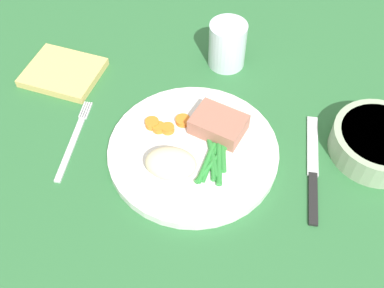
{
  "coord_description": "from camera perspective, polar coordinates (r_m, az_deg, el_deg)",
  "views": [
    {
      "loc": [
        6.45,
        -46.67,
        60.71
      ],
      "look_at": [
        -0.19,
        -3.54,
        4.6
      ],
      "focal_mm": 43.11,
      "sensor_mm": 36.0,
      "label": 1
    }
  ],
  "objects": [
    {
      "name": "dining_table",
      "position": [
        0.76,
        0.54,
        0.4
      ],
      "size": [
        120.0,
        90.0,
        2.0
      ],
      "color": "#2D6B38",
      "rests_on": "ground"
    },
    {
      "name": "dinner_plate",
      "position": [
        0.73,
        0.0,
        -0.87
      ],
      "size": [
        26.78,
        26.78,
        1.6
      ],
      "primitive_type": "cylinder",
      "color": "white",
      "rests_on": "dining_table"
    },
    {
      "name": "meat_portion",
      "position": [
        0.73,
        3.31,
        2.44
      ],
      "size": [
        9.77,
        8.49,
        2.85
      ],
      "primitive_type": "cube",
      "rotation": [
        0.0,
        0.0,
        -0.35
      ],
      "color": "#A86B56",
      "rests_on": "dinner_plate"
    },
    {
      "name": "mashed_potatoes",
      "position": [
        0.68,
        -2.64,
        -2.4
      ],
      "size": [
        7.7,
        5.46,
        4.05
      ],
      "primitive_type": "ellipsoid",
      "color": "beige",
      "rests_on": "dinner_plate"
    },
    {
      "name": "carrot_slices",
      "position": [
        0.74,
        -3.34,
        2.38
      ],
      "size": [
        7.13,
        4.33,
        1.13
      ],
      "color": "orange",
      "rests_on": "dinner_plate"
    },
    {
      "name": "green_beans",
      "position": [
        0.7,
        2.76,
        -2.03
      ],
      "size": [
        4.57,
        9.16,
        0.89
      ],
      "color": "#2D8C38",
      "rests_on": "dinner_plate"
    },
    {
      "name": "fork",
      "position": [
        0.77,
        -14.41,
        0.48
      ],
      "size": [
        1.44,
        16.6,
        0.4
      ],
      "rotation": [
        0.0,
        0.0,
        -0.05
      ],
      "color": "silver",
      "rests_on": "dining_table"
    },
    {
      "name": "knife",
      "position": [
        0.74,
        14.71,
        -3.09
      ],
      "size": [
        1.7,
        20.5,
        0.64
      ],
      "rotation": [
        0.0,
        0.0,
        0.07
      ],
      "color": "black",
      "rests_on": "dining_table"
    },
    {
      "name": "water_glass",
      "position": [
        0.85,
        4.37,
        11.82
      ],
      "size": [
        6.76,
        6.76,
        8.57
      ],
      "color": "silver",
      "rests_on": "dining_table"
    },
    {
      "name": "salad_bowl",
      "position": [
        0.77,
        22.05,
        0.32
      ],
      "size": [
        14.49,
        14.49,
        4.43
      ],
      "color": "#99B28C",
      "rests_on": "dining_table"
    },
    {
      "name": "napkin",
      "position": [
        0.88,
        -15.64,
        8.52
      ],
      "size": [
        14.76,
        13.01,
        1.44
      ],
      "primitive_type": "cube",
      "rotation": [
        0.0,
        0.0,
        -0.18
      ],
      "color": "#DBBC6B",
      "rests_on": "dining_table"
    }
  ]
}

